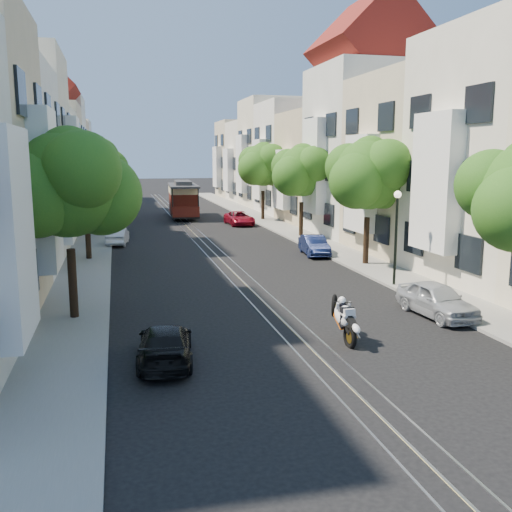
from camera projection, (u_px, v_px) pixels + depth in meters
ground at (187, 227)px, 46.91m from camera, size 200.00×200.00×0.00m
sidewalk_east at (272, 223)px, 48.59m from camera, size 2.50×80.00×0.12m
sidewalk_west at (96, 228)px, 45.20m from camera, size 2.50×80.00×0.12m
rail_left at (181, 227)px, 46.78m from camera, size 0.06×80.00×0.02m
rail_slot at (187, 226)px, 46.91m from camera, size 0.06×80.00×0.02m
rail_right at (194, 226)px, 47.04m from camera, size 0.06×80.00×0.02m
lane_line at (187, 227)px, 46.91m from camera, size 0.08×80.00×0.01m
townhouses_east at (325, 162)px, 48.70m from camera, size 7.75×72.00×12.00m
townhouses_west at (30, 165)px, 43.16m from camera, size 7.75×72.00×11.76m
tree_e_b at (370, 176)px, 29.58m from camera, size 4.93×4.08×6.68m
tree_e_c at (303, 172)px, 40.13m from camera, size 4.84×3.99×6.52m
tree_e_d at (264, 166)px, 50.60m from camera, size 5.01×4.16×6.85m
tree_w_a at (69, 187)px, 19.52m from camera, size 4.93×4.08×6.68m
tree_w_b at (86, 181)px, 31.06m from camera, size 4.72×3.87×6.27m
tree_w_c at (93, 165)px, 41.46m from camera, size 5.13×4.28×7.09m
tree_w_d at (98, 168)px, 52.06m from camera, size 4.84×3.99×6.52m
lamp_east at (396, 224)px, 24.93m from camera, size 0.32×0.32×4.16m
lamp_west at (106, 199)px, 39.20m from camera, size 0.32×0.32×4.16m
sportbike_rider at (344, 317)px, 17.83m from camera, size 0.49×2.00×1.43m
cable_car at (183, 198)px, 53.40m from camera, size 3.00×8.30×3.14m
parked_car_e_near at (437, 300)px, 20.71m from camera, size 1.75×3.76×1.25m
parked_car_e_mid at (314, 245)px, 33.43m from camera, size 1.59×3.62×1.16m
parked_car_e_far at (239, 218)px, 47.88m from camera, size 2.12×4.21×1.14m
parked_car_w_near at (165, 344)px, 16.12m from camera, size 1.88×3.84×1.08m
parked_car_w_mid at (118, 236)px, 37.43m from camera, size 1.57×3.47×1.11m
parked_car_w_far at (117, 227)px, 42.21m from camera, size 1.49×3.31×1.11m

